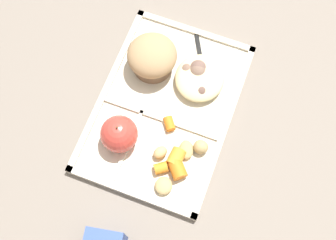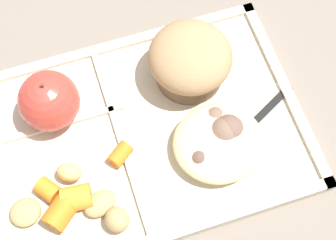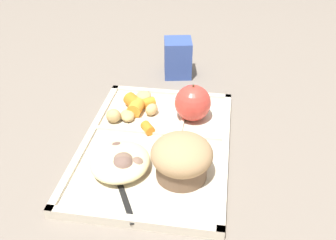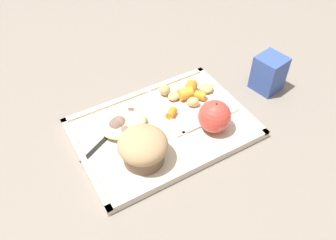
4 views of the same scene
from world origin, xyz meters
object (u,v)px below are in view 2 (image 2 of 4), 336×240
(bran_muffin, at_px, (190,60))
(green_apple, at_px, (49,101))
(plastic_fork, at_px, (245,132))
(lunch_tray, at_px, (143,135))

(bran_muffin, bearing_deg, green_apple, 180.00)
(green_apple, relative_size, bran_muffin, 0.76)
(plastic_fork, bearing_deg, lunch_tray, 162.55)
(lunch_tray, xyz_separation_m, bran_muffin, (0.08, 0.06, 0.04))
(lunch_tray, distance_m, bran_muffin, 0.10)
(bran_muffin, relative_size, plastic_fork, 0.72)
(green_apple, height_order, bran_muffin, green_apple)
(lunch_tray, bearing_deg, green_apple, 148.82)
(plastic_fork, bearing_deg, green_apple, 156.06)
(lunch_tray, relative_size, bran_muffin, 3.81)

